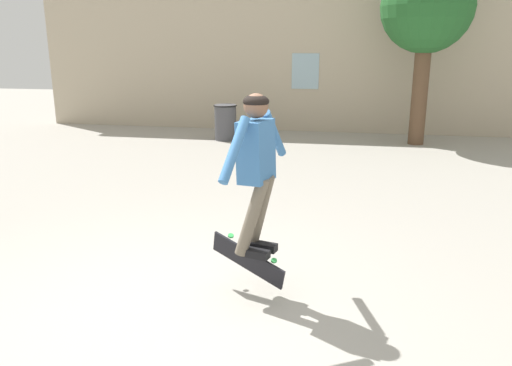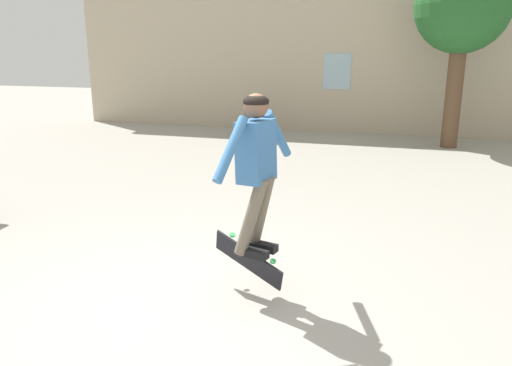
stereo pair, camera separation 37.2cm
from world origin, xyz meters
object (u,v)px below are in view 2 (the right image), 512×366
object	(u,v)px
tree_right	(463,8)
skateboard_flipping	(248,259)
trash_bin	(254,121)
skater	(256,160)

from	to	relation	value
tree_right	skateboard_flipping	size ratio (longest dim) A/B	5.42
trash_bin	tree_right	bearing A→B (deg)	3.93
skateboard_flipping	tree_right	bearing A→B (deg)	95.00
tree_right	skateboard_flipping	bearing A→B (deg)	-106.88
trash_bin	skater	distance (m)	7.87
tree_right	skateboard_flipping	xyz separation A→B (m)	(-2.37, -7.81, -2.63)
trash_bin	skater	xyz separation A→B (m)	(2.18, -7.52, 0.83)
skater	skateboard_flipping	world-z (taller)	skater
tree_right	skateboard_flipping	world-z (taller)	tree_right
tree_right	trash_bin	xyz separation A→B (m)	(-4.47, -0.31, -2.52)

